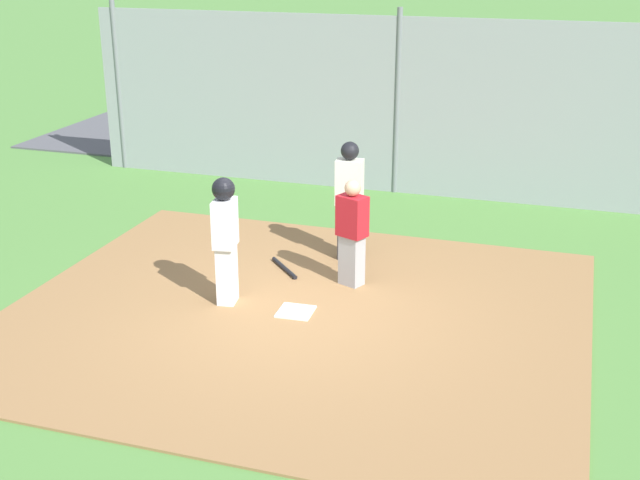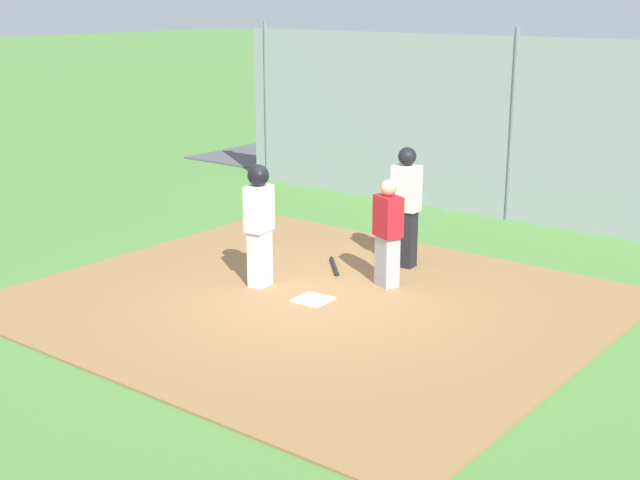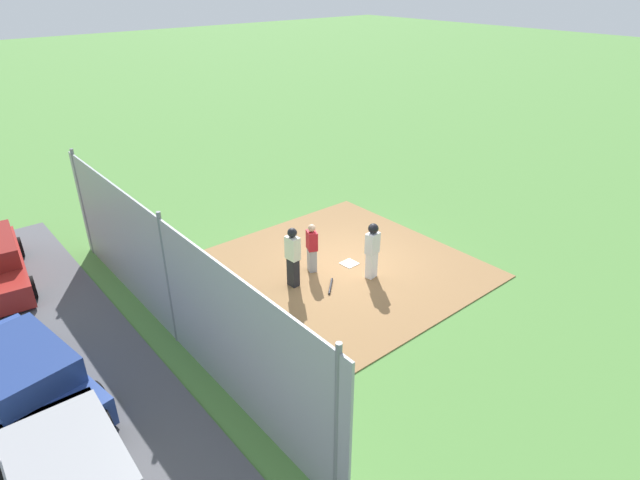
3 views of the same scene
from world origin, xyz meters
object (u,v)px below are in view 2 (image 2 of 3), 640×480
catcher (388,232)px  runner (259,217)px  baseball_bat (334,266)px  parked_car_silver (444,144)px  home_plate (313,299)px  umpire (406,204)px  parked_car_blue (585,160)px

catcher → runner: runner is taller
baseball_bat → parked_car_silver: (2.60, -7.56, 0.55)m
home_plate → catcher: bearing=-111.4°
catcher → baseball_bat: 1.29m
umpire → baseball_bat: (0.75, 0.72, -0.90)m
baseball_bat → runner: bearing=-57.6°
baseball_bat → parked_car_silver: size_ratio=0.19×
runner → baseball_bat: size_ratio=2.13×
umpire → baseball_bat: bearing=-50.7°
parked_car_blue → runner: bearing=-106.2°
parked_car_blue → parked_car_silver: size_ratio=1.04×
home_plate → parked_car_blue: parked_car_blue is taller
catcher → runner: (1.37, 1.06, 0.21)m
runner → baseball_bat: bearing=66.6°
umpire → runner: bearing=-33.2°
home_plate → baseball_bat: size_ratio=0.56×
parked_car_silver → parked_car_blue: bearing=-177.9°
runner → catcher: bearing=28.8°
baseball_bat → umpire: bearing=90.8°
runner → baseball_bat: 1.60m
umpire → runner: 2.25m
parked_car_silver → runner: bearing=106.4°
umpire → baseball_bat: size_ratio=2.23×
baseball_bat → parked_car_blue: parked_car_blue is taller
home_plate → parked_car_blue: size_ratio=0.10×
umpire → parked_car_silver: bearing=-158.5°
runner → baseball_bat: (-0.33, -1.25, -0.94)m
catcher → umpire: 0.98m
home_plate → umpire: umpire is taller
catcher → umpire: umpire is taller
umpire → parked_car_silver: size_ratio=0.41×
runner → home_plate: bearing=-10.9°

